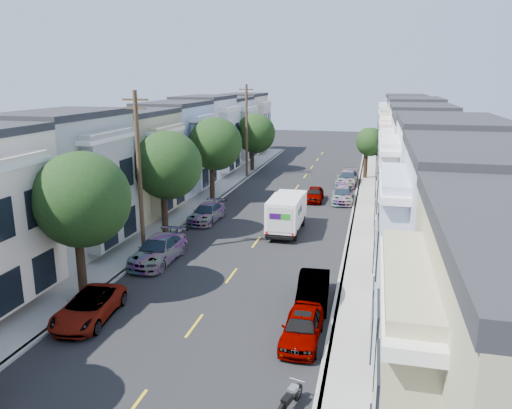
{
  "coord_description": "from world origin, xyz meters",
  "views": [
    {
      "loc": [
        7.42,
        -25.19,
        10.86
      ],
      "look_at": [
        -0.43,
        7.78,
        2.2
      ],
      "focal_mm": 35.0,
      "sensor_mm": 36.0,
      "label": 1
    }
  ],
  "objects_px": {
    "tree_far_r": "(369,142)",
    "parked_left_b": "(88,307)",
    "utility_pole_far": "(247,131)",
    "motorcycle": "(290,399)",
    "tree_d": "(214,144)",
    "parked_right_a": "(302,327)",
    "parked_right_c": "(342,195)",
    "parked_left_d": "(207,213)",
    "tree_b": "(81,200)",
    "fedex_truck": "(287,212)",
    "tree_c": "(166,165)",
    "parked_right_d": "(347,178)",
    "parked_left_c": "(158,250)",
    "lead_sedan": "(315,194)",
    "utility_pole_near": "(139,175)",
    "tree_e": "(255,133)",
    "parked_right_b": "(313,290)"
  },
  "relations": [
    {
      "from": "tree_e",
      "to": "parked_right_c",
      "type": "distance_m",
      "value": 17.59
    },
    {
      "from": "tree_b",
      "to": "tree_e",
      "type": "relative_size",
      "value": 1.09
    },
    {
      "from": "parked_left_c",
      "to": "parked_left_d",
      "type": "xyz_separation_m",
      "value": [
        0.0,
        9.0,
        -0.08
      ]
    },
    {
      "from": "tree_c",
      "to": "tree_d",
      "type": "bearing_deg",
      "value": 90.0
    },
    {
      "from": "parked_left_d",
      "to": "fedex_truck",
      "type": "bearing_deg",
      "value": -7.9
    },
    {
      "from": "tree_b",
      "to": "utility_pole_near",
      "type": "relative_size",
      "value": 0.75
    },
    {
      "from": "parked_left_b",
      "to": "fedex_truck",
      "type": "bearing_deg",
      "value": 61.7
    },
    {
      "from": "utility_pole_near",
      "to": "parked_right_d",
      "type": "height_order",
      "value": "utility_pole_near"
    },
    {
      "from": "tree_b",
      "to": "fedex_truck",
      "type": "bearing_deg",
      "value": 59.25
    },
    {
      "from": "tree_far_r",
      "to": "parked_left_b",
      "type": "bearing_deg",
      "value": -107.83
    },
    {
      "from": "tree_e",
      "to": "parked_right_a",
      "type": "height_order",
      "value": "tree_e"
    },
    {
      "from": "lead_sedan",
      "to": "parked_left_d",
      "type": "height_order",
      "value": "parked_left_d"
    },
    {
      "from": "tree_c",
      "to": "parked_right_c",
      "type": "distance_m",
      "value": 17.47
    },
    {
      "from": "lead_sedan",
      "to": "parked_right_a",
      "type": "bearing_deg",
      "value": -86.36
    },
    {
      "from": "parked_right_b",
      "to": "parked_right_a",
      "type": "bearing_deg",
      "value": -93.47
    },
    {
      "from": "tree_b",
      "to": "tree_e",
      "type": "distance_m",
      "value": 36.09
    },
    {
      "from": "tree_b",
      "to": "tree_far_r",
      "type": "relative_size",
      "value": 1.33
    },
    {
      "from": "parked_left_b",
      "to": "motorcycle",
      "type": "xyz_separation_m",
      "value": [
        10.05,
        -4.14,
        -0.25
      ]
    },
    {
      "from": "parked_right_d",
      "to": "parked_left_c",
      "type": "bearing_deg",
      "value": -107.74
    },
    {
      "from": "parked_left_b",
      "to": "utility_pole_far",
      "type": "bearing_deg",
      "value": 86.68
    },
    {
      "from": "tree_e",
      "to": "fedex_truck",
      "type": "height_order",
      "value": "tree_e"
    },
    {
      "from": "parked_left_c",
      "to": "parked_right_a",
      "type": "height_order",
      "value": "parked_left_c"
    },
    {
      "from": "lead_sedan",
      "to": "parked_right_c",
      "type": "bearing_deg",
      "value": 1.92
    },
    {
      "from": "tree_far_r",
      "to": "parked_right_c",
      "type": "relative_size",
      "value": 1.28
    },
    {
      "from": "fedex_truck",
      "to": "parked_left_d",
      "type": "height_order",
      "value": "fedex_truck"
    },
    {
      "from": "tree_d",
      "to": "tree_e",
      "type": "height_order",
      "value": "tree_d"
    },
    {
      "from": "tree_b",
      "to": "motorcycle",
      "type": "relative_size",
      "value": 4.05
    },
    {
      "from": "parked_left_d",
      "to": "utility_pole_far",
      "type": "bearing_deg",
      "value": 97.27
    },
    {
      "from": "tree_far_r",
      "to": "parked_right_b",
      "type": "xyz_separation_m",
      "value": [
        -1.99,
        -32.48,
        -3.33
      ]
    },
    {
      "from": "parked_right_b",
      "to": "motorcycle",
      "type": "relative_size",
      "value": 2.27
    },
    {
      "from": "tree_far_r",
      "to": "utility_pole_near",
      "type": "xyz_separation_m",
      "value": [
        -13.19,
        -28.07,
        1.12
      ]
    },
    {
      "from": "tree_c",
      "to": "tree_d",
      "type": "xyz_separation_m",
      "value": [
        -0.0,
        10.55,
        0.13
      ]
    },
    {
      "from": "tree_e",
      "to": "fedex_truck",
      "type": "distance_m",
      "value": 24.35
    },
    {
      "from": "parked_right_a",
      "to": "parked_right_c",
      "type": "height_order",
      "value": "parked_right_a"
    },
    {
      "from": "fedex_truck",
      "to": "parked_right_a",
      "type": "distance_m",
      "value": 15.54
    },
    {
      "from": "tree_e",
      "to": "utility_pole_far",
      "type": "bearing_deg",
      "value": -89.97
    },
    {
      "from": "tree_far_r",
      "to": "parked_right_a",
      "type": "bearing_deg",
      "value": -93.14
    },
    {
      "from": "tree_c",
      "to": "parked_right_d",
      "type": "bearing_deg",
      "value": 60.87
    },
    {
      "from": "lead_sedan",
      "to": "motorcycle",
      "type": "bearing_deg",
      "value": -86.73
    },
    {
      "from": "parked_left_d",
      "to": "motorcycle",
      "type": "xyz_separation_m",
      "value": [
        10.05,
        -20.85,
        -0.29
      ]
    },
    {
      "from": "parked_right_a",
      "to": "parked_right_d",
      "type": "relative_size",
      "value": 0.86
    },
    {
      "from": "parked_left_d",
      "to": "tree_d",
      "type": "bearing_deg",
      "value": 104.98
    },
    {
      "from": "tree_c",
      "to": "tree_d",
      "type": "distance_m",
      "value": 10.55
    },
    {
      "from": "tree_b",
      "to": "motorcycle",
      "type": "xyz_separation_m",
      "value": [
        11.45,
        -6.4,
        -4.71
      ]
    },
    {
      "from": "parked_right_d",
      "to": "motorcycle",
      "type": "distance_m",
      "value": 36.9
    },
    {
      "from": "parked_left_c",
      "to": "parked_left_d",
      "type": "bearing_deg",
      "value": 91.43
    },
    {
      "from": "tree_far_r",
      "to": "parked_left_b",
      "type": "distance_m",
      "value": 38.67
    },
    {
      "from": "tree_far_r",
      "to": "parked_left_b",
      "type": "xyz_separation_m",
      "value": [
        -11.79,
        -36.67,
        -3.4
      ]
    },
    {
      "from": "motorcycle",
      "to": "tree_d",
      "type": "bearing_deg",
      "value": 128.86
    },
    {
      "from": "parked_left_b",
      "to": "parked_left_c",
      "type": "xyz_separation_m",
      "value": [
        0.0,
        7.72,
        0.12
      ]
    }
  ]
}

